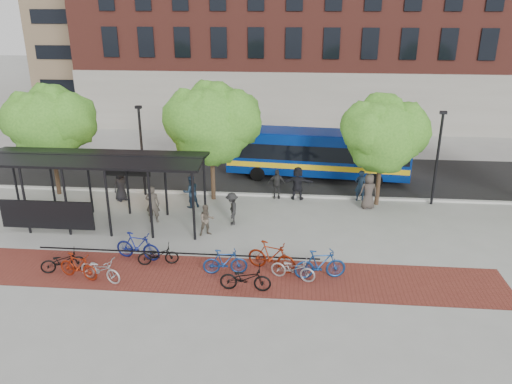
# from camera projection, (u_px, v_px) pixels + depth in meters

# --- Properties ---
(ground) EXTENTS (160.00, 160.00, 0.00)m
(ground) POSITION_uv_depth(u_px,v_px,m) (262.00, 225.00, 24.68)
(ground) COLOR #9E9E99
(ground) RESTS_ON ground
(asphalt_street) EXTENTS (160.00, 8.00, 0.01)m
(asphalt_street) POSITION_uv_depth(u_px,v_px,m) (272.00, 174.00, 32.12)
(asphalt_street) COLOR black
(asphalt_street) RESTS_ON ground
(curb) EXTENTS (160.00, 0.25, 0.12)m
(curb) POSITION_uv_depth(u_px,v_px,m) (268.00, 195.00, 28.38)
(curb) COLOR #B7B7B2
(curb) RESTS_ON ground
(brick_strip) EXTENTS (24.00, 3.00, 0.01)m
(brick_strip) POSITION_uv_depth(u_px,v_px,m) (204.00, 275.00, 20.19)
(brick_strip) COLOR maroon
(brick_strip) RESTS_ON ground
(bike_rack_rail) EXTENTS (12.00, 0.05, 0.95)m
(bike_rack_rail) POSITION_uv_depth(u_px,v_px,m) (177.00, 263.00, 21.13)
(bike_rack_rail) COLOR black
(bike_rack_rail) RESTS_ON ground
(building_brick) EXTENTS (55.00, 14.00, 20.00)m
(building_brick) POSITION_uv_depth(u_px,v_px,m) (397.00, 6.00, 44.49)
(building_brick) COLOR brown
(building_brick) RESTS_ON ground
(bus_shelter) EXTENTS (10.60, 3.07, 3.60)m
(bus_shelter) POSITION_uv_depth(u_px,v_px,m) (92.00, 166.00, 23.84)
(bus_shelter) COLOR black
(bus_shelter) RESTS_ON ground
(tree_a) EXTENTS (4.90, 4.00, 6.18)m
(tree_a) POSITION_uv_depth(u_px,v_px,m) (51.00, 121.00, 27.27)
(tree_a) COLOR #382619
(tree_a) RESTS_ON ground
(tree_b) EXTENTS (5.15, 4.20, 6.47)m
(tree_b) POSITION_uv_depth(u_px,v_px,m) (213.00, 120.00, 26.45)
(tree_b) COLOR #382619
(tree_b) RESTS_ON ground
(tree_c) EXTENTS (4.66, 3.80, 5.92)m
(tree_c) POSITION_uv_depth(u_px,v_px,m) (385.00, 132.00, 25.85)
(tree_c) COLOR #382619
(tree_c) RESTS_ON ground
(lamp_post_left) EXTENTS (0.35, 0.20, 5.12)m
(lamp_post_left) POSITION_uv_depth(u_px,v_px,m) (142.00, 148.00, 27.63)
(lamp_post_left) COLOR black
(lamp_post_left) RESTS_ON ground
(lamp_post_right) EXTENTS (0.35, 0.20, 5.12)m
(lamp_post_right) POSITION_uv_depth(u_px,v_px,m) (438.00, 156.00, 26.30)
(lamp_post_right) COLOR black
(lamp_post_right) RESTS_ON ground
(bus) EXTENTS (11.24, 3.45, 2.99)m
(bus) POSITION_uv_depth(u_px,v_px,m) (317.00, 152.00, 30.72)
(bus) COLOR navy
(bus) RESTS_ON ground
(bike_0) EXTENTS (1.86, 1.22, 0.92)m
(bike_0) POSITION_uv_depth(u_px,v_px,m) (63.00, 261.00, 20.30)
(bike_0) COLOR black
(bike_0) RESTS_ON ground
(bike_1) EXTENTS (1.86, 0.98, 1.08)m
(bike_1) POSITION_uv_depth(u_px,v_px,m) (78.00, 266.00, 19.76)
(bike_1) COLOR maroon
(bike_1) RESTS_ON ground
(bike_2) EXTENTS (2.01, 1.21, 1.00)m
(bike_2) POSITION_uv_depth(u_px,v_px,m) (100.00, 269.00, 19.59)
(bike_2) COLOR #B0AFB2
(bike_2) RESTS_ON ground
(bike_3) EXTENTS (2.11, 0.95, 1.22)m
(bike_3) POSITION_uv_depth(u_px,v_px,m) (138.00, 246.00, 21.22)
(bike_3) COLOR navy
(bike_3) RESTS_ON ground
(bike_4) EXTENTS (1.78, 0.92, 0.89)m
(bike_4) POSITION_uv_depth(u_px,v_px,m) (158.00, 255.00, 20.84)
(bike_4) COLOR black
(bike_4) RESTS_ON ground
(bike_7) EXTENTS (1.85, 0.72, 1.09)m
(bike_7) POSITION_uv_depth(u_px,v_px,m) (225.00, 262.00, 20.08)
(bike_7) COLOR navy
(bike_7) RESTS_ON ground
(bike_8) EXTENTS (1.99, 0.73, 1.04)m
(bike_8) POSITION_uv_depth(u_px,v_px,m) (245.00, 278.00, 18.94)
(bike_8) COLOR black
(bike_8) RESTS_ON ground
(bike_9) EXTENTS (2.18, 1.26, 1.26)m
(bike_9) POSITION_uv_depth(u_px,v_px,m) (272.00, 256.00, 20.34)
(bike_9) COLOR maroon
(bike_9) RESTS_ON ground
(bike_10) EXTENTS (1.94, 1.12, 0.96)m
(bike_10) POSITION_uv_depth(u_px,v_px,m) (293.00, 268.00, 19.70)
(bike_10) COLOR #A1A1A3
(bike_10) RESTS_ON ground
(bike_11) EXTENTS (2.14, 0.94, 1.24)m
(bike_11) POSITION_uv_depth(u_px,v_px,m) (320.00, 264.00, 19.73)
(bike_11) COLOR navy
(bike_11) RESTS_ON ground
(pedestrian_0) EXTENTS (1.01, 1.03, 1.80)m
(pedestrian_0) POSITION_uv_depth(u_px,v_px,m) (121.00, 185.00, 27.49)
(pedestrian_0) COLOR black
(pedestrian_0) RESTS_ON ground
(pedestrian_1) EXTENTS (0.73, 0.51, 1.91)m
(pedestrian_1) POSITION_uv_depth(u_px,v_px,m) (153.00, 204.00, 24.73)
(pedestrian_1) COLOR #3D3731
(pedestrian_1) RESTS_ON ground
(pedestrian_2) EXTENTS (1.07, 0.99, 1.76)m
(pedestrian_2) POSITION_uv_depth(u_px,v_px,m) (191.00, 192.00, 26.57)
(pedestrian_2) COLOR #1A2B3E
(pedestrian_2) RESTS_ON ground
(pedestrian_4) EXTENTS (1.00, 0.47, 1.67)m
(pedestrian_4) POSITION_uv_depth(u_px,v_px,m) (277.00, 184.00, 27.87)
(pedestrian_4) COLOR #2B2B2B
(pedestrian_4) RESTS_ON ground
(pedestrian_5) EXTENTS (1.78, 0.69, 1.88)m
(pedestrian_5) POSITION_uv_depth(u_px,v_px,m) (298.00, 183.00, 27.64)
(pedestrian_5) COLOR black
(pedestrian_5) RESTS_ON ground
(pedestrian_6) EXTENTS (1.04, 0.77, 1.93)m
(pedestrian_6) POSITION_uv_depth(u_px,v_px,m) (368.00, 191.00, 26.38)
(pedestrian_6) COLOR #403733
(pedestrian_6) RESTS_ON ground
(pedestrian_7) EXTENTS (0.71, 0.54, 1.75)m
(pedestrian_7) POSITION_uv_depth(u_px,v_px,m) (360.00, 186.00, 27.48)
(pedestrian_7) COLOR #1A2A3E
(pedestrian_7) RESTS_ON ground
(pedestrian_8) EXTENTS (0.92, 0.85, 1.53)m
(pedestrian_8) POSITION_uv_depth(u_px,v_px,m) (207.00, 220.00, 23.38)
(pedestrian_8) COLOR brown
(pedestrian_8) RESTS_ON ground
(pedestrian_9) EXTENTS (0.79, 1.16, 1.66)m
(pedestrian_9) POSITION_uv_depth(u_px,v_px,m) (232.00, 209.00, 24.50)
(pedestrian_9) COLOR black
(pedestrian_9) RESTS_ON ground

